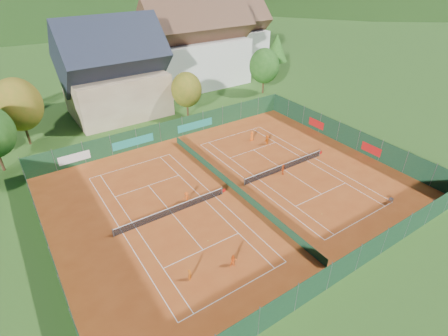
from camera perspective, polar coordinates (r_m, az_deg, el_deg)
ground at (r=41.27m, az=1.55°, el=-3.60°), size 600.00×600.00×0.00m
clay_pad at (r=41.25m, az=1.55°, el=-3.57°), size 40.00×32.00×0.01m
court_markings_left at (r=38.09m, az=-8.43°, el=-7.40°), size 11.03×23.83×0.00m
court_markings_right at (r=45.60m, az=9.80°, el=-0.28°), size 11.03×23.83×0.00m
tennis_net_left at (r=37.83m, az=-8.27°, el=-6.74°), size 13.30×0.10×1.02m
tennis_net_right at (r=45.44m, az=10.00°, el=0.31°), size 13.30×0.10×1.02m
court_divider at (r=40.97m, az=1.56°, el=-3.01°), size 0.03×28.80×1.00m
fence_north at (r=52.41m, az=-9.01°, el=6.06°), size 40.00×0.10×3.00m
fence_south at (r=31.84m, az=19.01°, el=-15.10°), size 40.00×0.04×3.00m
fence_west at (r=35.31m, az=-26.64°, el=-11.69°), size 0.04×32.00×3.00m
fence_east at (r=53.12m, az=19.54°, el=4.93°), size 0.09×32.00×3.00m
chalet at (r=62.14m, az=-17.46°, el=14.25°), size 16.20×12.00×16.00m
hotel_block_a at (r=74.52m, az=-4.57°, el=18.89°), size 21.60×11.00×17.25m
hotel_block_b at (r=88.60m, az=1.08°, el=20.53°), size 17.28×10.00×15.50m
tree_west_mid at (r=56.25m, az=-30.62°, el=8.88°), size 6.44×6.44×9.78m
tree_center at (r=58.80m, az=-6.14°, el=12.58°), size 5.01×5.01×7.60m
tree_east_front at (r=69.86m, az=6.59°, el=16.23°), size 5.72×5.72×8.69m
tree_east_mid at (r=81.95m, az=8.58°, el=18.89°), size 5.04×5.04×9.00m
tree_east_back at (r=83.13m, az=0.34°, el=19.87°), size 7.15×7.15×10.86m
mountain_backdrop at (r=272.72m, az=-23.60°, el=15.78°), size 820.00×530.00×242.00m
ball_hopper at (r=42.97m, az=25.62°, el=-4.66°), size 0.34×0.34×0.80m
loose_ball_0 at (r=34.60m, az=-2.64°, el=-11.78°), size 0.07×0.07×0.07m
loose_ball_1 at (r=39.06m, az=15.69°, el=-7.24°), size 0.07×0.07×0.07m
loose_ball_2 at (r=44.47m, az=-3.27°, el=-0.69°), size 0.07×0.07×0.07m
loose_ball_3 at (r=44.65m, az=-7.33°, el=-0.77°), size 0.07×0.07×0.07m
loose_ball_4 at (r=44.64m, az=10.41°, el=-1.08°), size 0.07×0.07×0.07m
player_left_near at (r=31.02m, az=-5.60°, el=-16.96°), size 0.53×0.52×1.23m
player_left_mid at (r=31.88m, az=1.56°, el=-14.91°), size 0.77×0.67×1.34m
player_left_far at (r=39.16m, az=-6.11°, el=-4.75°), size 0.95×0.66×1.35m
player_right_near at (r=44.30m, az=9.60°, el=-0.23°), size 0.83×0.83×1.42m
player_right_far_a at (r=51.97m, az=4.58°, el=5.23°), size 0.85×0.78×1.46m
player_right_far_b at (r=50.96m, az=7.04°, el=4.58°), size 1.45×1.17×1.55m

